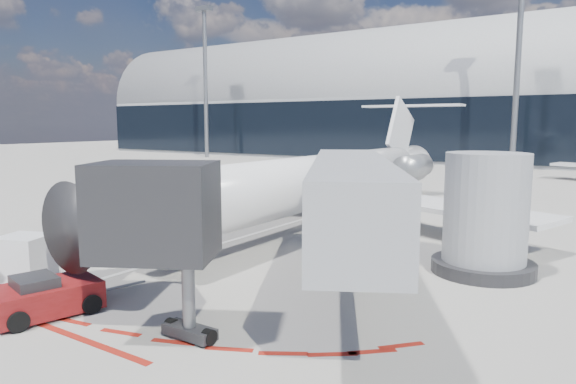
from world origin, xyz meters
The scene contains 11 objects.
ground centered at (0.00, 0.00, 0.00)m, with size 260.00×260.00×0.00m, color slate.
apron_centerline centered at (0.00, 2.00, 0.01)m, with size 0.25×40.00×0.01m, color silver.
apron_stop_bar centered at (0.00, -11.50, 0.01)m, with size 14.00×0.25×0.01m, color maroon.
terminal_building centered at (0.00, 64.97, 8.52)m, with size 150.00×24.15×24.00m.
jet_bridge centered at (9.79, -3.01, 3.01)m, with size 10.03×15.20×4.90m.
light_mast_west centered at (-45.00, 48.00, 12.50)m, with size 0.70×0.70×25.00m, color slate.
light_mast_centre centered at (5.00, 48.00, 12.50)m, with size 0.70×0.70×25.00m, color slate.
regional_jet centered at (1.83, 6.63, 2.66)m, with size 25.84×31.86×7.98m.
pushback_tug centered at (1.64, -10.94, 0.56)m, with size 2.69×5.01×1.27m.
uld_container centered at (-1.50, -9.74, 0.94)m, with size 2.50×2.32×1.90m.
safety_cone_left centered at (-5.95, -0.96, 0.24)m, with size 0.34×0.34×0.48m, color #DD3804.
Camera 1 is at (16.46, -19.67, 5.94)m, focal length 32.00 mm.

